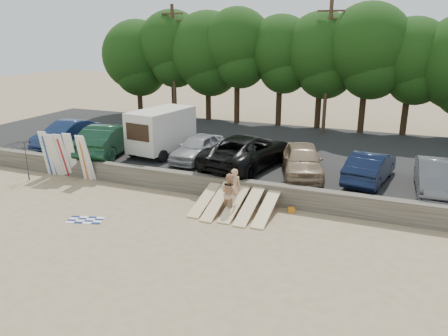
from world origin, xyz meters
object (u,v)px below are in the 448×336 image
Objects in this scene: beach_umbrella at (28,160)px; beachgoer_b at (230,193)px; car_3 at (247,151)px; car_2 at (198,148)px; car_0 at (67,134)px; car_1 at (109,139)px; car_6 at (435,177)px; car_4 at (302,160)px; cooler at (231,200)px; car_5 at (370,167)px; box_trailer at (162,129)px; beachgoer_a at (234,187)px.

beachgoer_b is at bearing -0.59° from beach_umbrella.
beachgoer_b is 11.62m from beach_umbrella.
car_3 is 2.53× the size of beach_umbrella.
car_3 is at bearing 0.52° from car_2.
car_0 is 4.68m from beach_umbrella.
car_1 is 1.25× the size of car_6.
beachgoer_b is at bearing 144.97° from car_1.
car_3 is 1.35× the size of car_4.
beach_umbrella is (-10.80, -4.52, -0.45)m from car_3.
car_1 is 14.39× the size of cooler.
car_5 is 17.65m from beach_umbrella.
car_6 reaches higher than beachgoer_b.
beach_umbrella is at bearing 24.13° from car_5.
car_2 is at bearing 176.17° from car_1.
box_trailer reaches higher than car_2.
car_3 is 3.96m from beachgoer_a.
car_4 is 1.04× the size of car_5.
box_trailer is 11.67× the size of cooler.
car_1 is at bearing 11.41° from car_5.
car_2 is at bearing 6.93° from car_3.
car_5 is (6.28, -0.09, -0.14)m from car_3.
car_5 is 6.93m from cooler.
car_1 reaches higher than car_0.
car_3 is at bearing 157.75° from car_4.
car_0 is 0.88× the size of car_1.
car_1 is 5.50m from car_2.
cooler is (3.46, -3.79, -1.27)m from car_2.
car_2 is 12.12m from car_6.
cooler is at bearing -162.03° from car_6.
box_trailer is 7.61m from cooler.
box_trailer reaches higher than cooler.
car_6 reaches higher than cooler.
box_trailer is at bearing 157.70° from car_4.
car_1 is 10.14m from beachgoer_b.
car_6 is 9.28m from cooler.
car_6 is (14.63, -1.07, -0.77)m from box_trailer.
car_1 reaches higher than beachgoer_a.
car_2 is 3.00m from car_3.
cooler is at bearing 149.69° from car_1.
car_0 is 9.07m from car_2.
beachgoer_a is (12.76, -3.81, -0.60)m from car_0.
car_4 is (8.57, -0.89, -0.69)m from box_trailer.
cooler is at bearing -144.09° from car_4.
box_trailer is 1.03× the size of car_2.
car_2 is at bearing -18.84° from beachgoer_b.
box_trailer is 8.64m from car_4.
beach_umbrella is at bearing -73.13° from car_0.
car_6 is (6.06, -0.17, -0.08)m from car_4.
car_1 reaches higher than car_3.
car_2 is at bearing -86.52° from beachgoer_a.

